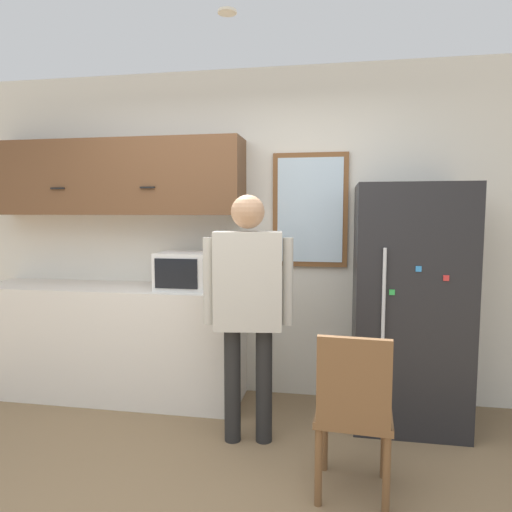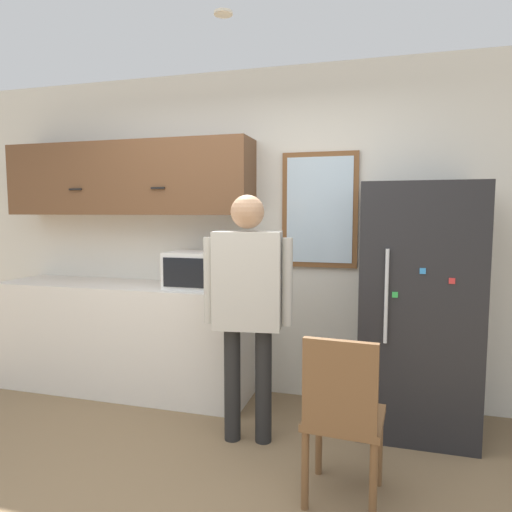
# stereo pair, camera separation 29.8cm
# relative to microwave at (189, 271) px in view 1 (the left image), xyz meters

# --- Properties ---
(back_wall) EXTENTS (6.00, 0.06, 2.70)m
(back_wall) POSITION_rel_microwave_xyz_m (0.41, 0.33, 0.27)
(back_wall) COLOR silver
(back_wall) RESTS_ON ground_plane
(counter) EXTENTS (2.19, 0.57, 0.93)m
(counter) POSITION_rel_microwave_xyz_m (-0.69, 0.02, -0.61)
(counter) COLOR silver
(counter) RESTS_ON ground_plane
(upper_cabinets) EXTENTS (2.19, 0.37, 0.61)m
(upper_cabinets) POSITION_rel_microwave_xyz_m (-0.69, 0.13, 0.75)
(upper_cabinets) COLOR brown
(microwave) EXTENTS (0.48, 0.38, 0.29)m
(microwave) POSITION_rel_microwave_xyz_m (0.00, 0.00, 0.00)
(microwave) COLOR white
(microwave) RESTS_ON counter
(person) EXTENTS (0.58, 0.28, 1.65)m
(person) POSITION_rel_microwave_xyz_m (0.58, -0.54, -0.07)
(person) COLOR black
(person) RESTS_ON ground_plane
(refrigerator) EXTENTS (0.78, 0.70, 1.73)m
(refrigerator) POSITION_rel_microwave_xyz_m (1.67, -0.04, -0.21)
(refrigerator) COLOR #232326
(refrigerator) RESTS_ON ground_plane
(chair) EXTENTS (0.43, 0.43, 0.92)m
(chair) POSITION_rel_microwave_xyz_m (1.25, -1.07, -0.57)
(chair) COLOR brown
(chair) RESTS_ON ground_plane
(window) EXTENTS (0.60, 0.05, 0.92)m
(window) POSITION_rel_microwave_xyz_m (0.93, 0.29, 0.48)
(window) COLOR brown
(ceiling_light) EXTENTS (0.11, 0.11, 0.01)m
(ceiling_light) POSITION_rel_microwave_xyz_m (0.51, -0.78, 1.60)
(ceiling_light) COLOR white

